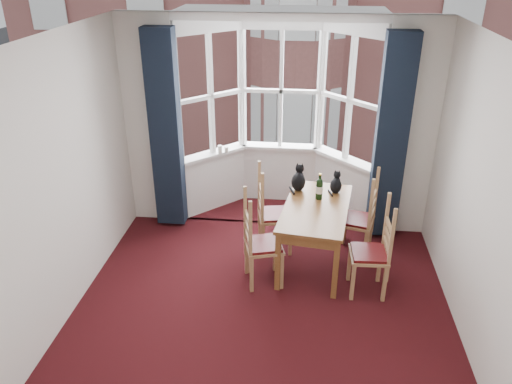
# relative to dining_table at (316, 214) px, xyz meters

# --- Properties ---
(floor) EXTENTS (4.50, 4.50, 0.00)m
(floor) POSITION_rel_dining_table_xyz_m (-0.54, -1.31, -0.67)
(floor) COLOR black
(floor) RESTS_ON ground
(ceiling) EXTENTS (4.50, 4.50, 0.00)m
(ceiling) POSITION_rel_dining_table_xyz_m (-0.54, -1.31, 2.13)
(ceiling) COLOR white
(ceiling) RESTS_ON floor
(wall_left) EXTENTS (0.00, 4.50, 4.50)m
(wall_left) POSITION_rel_dining_table_xyz_m (-2.54, -1.31, 0.73)
(wall_left) COLOR silver
(wall_left) RESTS_ON floor
(wall_right) EXTENTS (0.00, 4.50, 4.50)m
(wall_right) POSITION_rel_dining_table_xyz_m (1.46, -1.31, 0.73)
(wall_right) COLOR silver
(wall_right) RESTS_ON floor
(wall_back_pier_left) EXTENTS (0.70, 0.12, 2.80)m
(wall_back_pier_left) POSITION_rel_dining_table_xyz_m (-2.19, 0.94, 0.73)
(wall_back_pier_left) COLOR silver
(wall_back_pier_left) RESTS_ON floor
(wall_back_pier_right) EXTENTS (0.70, 0.12, 2.80)m
(wall_back_pier_right) POSITION_rel_dining_table_xyz_m (1.11, 0.94, 0.73)
(wall_back_pier_right) COLOR silver
(wall_back_pier_right) RESTS_ON floor
(bay_window) EXTENTS (2.76, 0.94, 2.80)m
(bay_window) POSITION_rel_dining_table_xyz_m (-0.54, 1.44, 0.73)
(bay_window) COLOR white
(bay_window) RESTS_ON floor
(curtain_left) EXTENTS (0.38, 0.22, 2.60)m
(curtain_left) POSITION_rel_dining_table_xyz_m (-1.96, 0.76, 0.68)
(curtain_left) COLOR black
(curtain_left) RESTS_ON floor
(curtain_right) EXTENTS (0.38, 0.22, 2.60)m
(curtain_right) POSITION_rel_dining_table_xyz_m (0.88, 0.76, 0.68)
(curtain_right) COLOR black
(curtain_right) RESTS_ON floor
(dining_table) EXTENTS (0.91, 1.45, 0.77)m
(dining_table) POSITION_rel_dining_table_xyz_m (0.00, 0.00, 0.00)
(dining_table) COLOR brown
(dining_table) RESTS_ON floor
(chair_left_near) EXTENTS (0.50, 0.51, 0.92)m
(chair_left_near) POSITION_rel_dining_table_xyz_m (-0.66, -0.47, -0.19)
(chair_left_near) COLOR #A57E50
(chair_left_near) RESTS_ON floor
(chair_left_far) EXTENTS (0.48, 0.49, 0.92)m
(chair_left_far) POSITION_rel_dining_table_xyz_m (-0.58, 0.25, -0.19)
(chair_left_far) COLOR #A57E50
(chair_left_far) RESTS_ON floor
(chair_right_near) EXTENTS (0.42, 0.44, 0.92)m
(chair_right_near) POSITION_rel_dining_table_xyz_m (0.68, -0.50, -0.19)
(chair_right_near) COLOR #A57E50
(chair_right_near) RESTS_ON floor
(chair_right_far) EXTENTS (0.50, 0.51, 0.92)m
(chair_right_far) POSITION_rel_dining_table_xyz_m (0.59, 0.22, -0.19)
(chair_right_far) COLOR #A57E50
(chair_right_far) RESTS_ON floor
(cat_left) EXTENTS (0.20, 0.26, 0.34)m
(cat_left) POSITION_rel_dining_table_xyz_m (-0.22, 0.44, 0.23)
(cat_left) COLOR black
(cat_left) RESTS_ON dining_table
(cat_right) EXTENTS (0.17, 0.22, 0.28)m
(cat_right) POSITION_rel_dining_table_xyz_m (0.23, 0.41, 0.20)
(cat_right) COLOR black
(cat_right) RESTS_ON dining_table
(wine_bottle) EXTENTS (0.08, 0.08, 0.33)m
(wine_bottle) POSITION_rel_dining_table_xyz_m (0.03, 0.21, 0.24)
(wine_bottle) COLOR black
(wine_bottle) RESTS_ON dining_table
(candle_tall) EXTENTS (0.06, 0.06, 0.11)m
(candle_tall) POSITION_rel_dining_table_xyz_m (-1.36, 1.29, 0.26)
(candle_tall) COLOR white
(candle_tall) RESTS_ON bay_window
(candle_short) EXTENTS (0.06, 0.06, 0.09)m
(candle_short) POSITION_rel_dining_table_xyz_m (-1.27, 1.32, 0.25)
(candle_short) COLOR white
(candle_short) RESTS_ON bay_window
(street) EXTENTS (80.00, 80.00, 0.00)m
(street) POSITION_rel_dining_table_xyz_m (-0.54, 30.94, -6.67)
(street) COLOR #333335
(street) RESTS_ON ground
(tenement_building) EXTENTS (18.40, 7.80, 15.20)m
(tenement_building) POSITION_rel_dining_table_xyz_m (-0.54, 12.70, 0.93)
(tenement_building) COLOR #90514A
(tenement_building) RESTS_ON street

